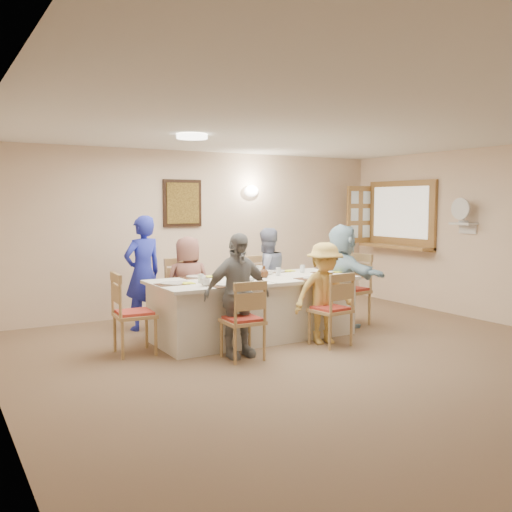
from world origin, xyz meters
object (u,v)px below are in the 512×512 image
chair_back_left (185,295)px  condiment_ketchup (246,268)px  diner_right_end (342,275)px  diner_front_left (237,295)px  serving_hatch (401,215)px  dining_table (254,308)px  chair_front_left (243,319)px  chair_back_right (262,289)px  diner_back_left (188,285)px  diner_back_right (266,276)px  chair_front_right (330,308)px  caregiver (143,273)px  chair_left_end (135,313)px  chair_right_end (349,289)px  diner_front_right (324,293)px  desk_fan (462,213)px

chair_back_left → condiment_ketchup: condiment_ketchup is taller
diner_right_end → diner_front_left: bearing=107.0°
serving_hatch → diner_right_end: (-1.97, -0.90, -0.79)m
dining_table → chair_front_left: 1.00m
chair_back_right → diner_back_left: bearing=-178.5°
diner_front_left → condiment_ketchup: diner_front_left is taller
chair_back_left → diner_back_right: diner_back_right is taller
dining_table → diner_back_right: 0.95m
chair_back_right → chair_front_right: chair_back_right is taller
dining_table → chair_back_right: size_ratio=2.73×
chair_front_right → serving_hatch: bearing=-155.1°
diner_right_end → condiment_ketchup: diner_right_end is taller
chair_front_right → diner_right_end: bearing=-142.1°
condiment_ketchup → chair_front_right: bearing=-51.2°
diner_back_left → caregiver: bearing=-40.8°
chair_left_end → chair_right_end: chair_right_end is taller
chair_right_end → condiment_ketchup: size_ratio=3.91×
serving_hatch → diner_back_right: serving_hatch is taller
dining_table → chair_back_right: 1.00m
dining_table → diner_right_end: (1.42, 0.00, 0.33)m
diner_front_left → diner_front_right: (1.20, 0.00, -0.08)m
chair_back_left → chair_back_right: (1.20, 0.00, -0.01)m
chair_left_end → diner_right_end: diner_right_end is taller
diner_front_left → diner_back_right: bearing=48.0°
chair_back_left → caregiver: 0.64m
serving_hatch → dining_table: bearing=-165.2°
chair_back_right → caregiver: bearing=163.8°
chair_back_right → chair_right_end: (0.95, -0.80, 0.03)m
serving_hatch → diner_right_end: bearing=-155.5°
chair_back_right → diner_front_left: 1.92m
diner_back_right → condiment_ketchup: diner_back_right is taller
serving_hatch → caregiver: serving_hatch is taller
chair_back_left → chair_left_end: (-0.95, -0.80, -0.01)m
desk_fan → condiment_ketchup: size_ratio=1.17×
diner_back_left → diner_right_end: (2.02, -0.68, 0.07)m
serving_hatch → chair_back_right: bearing=-178.0°
condiment_ketchup → chair_front_left: bearing=-121.4°
desk_fan → diner_right_end: (-1.86, 0.45, -0.84)m
serving_hatch → chair_right_end: (-1.84, -0.90, -1.00)m
dining_table → chair_front_right: 1.00m
serving_hatch → diner_front_right: (-2.79, -1.58, -0.89)m
chair_left_end → diner_back_left: diner_back_left is taller
serving_hatch → diner_back_left: bearing=-176.9°
dining_table → chair_right_end: chair_right_end is taller
serving_hatch → condiment_ketchup: serving_hatch is taller
chair_left_end → diner_back_left: bearing=-50.8°
chair_back_right → caregiver: (-1.65, 0.35, 0.30)m
chair_front_right → condiment_ketchup: size_ratio=3.49×
diner_back_left → chair_back_right: bearing=-168.8°
dining_table → chair_left_end: (-1.55, 0.00, 0.09)m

